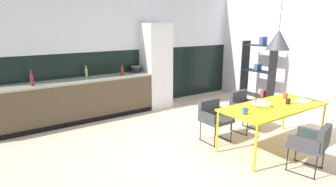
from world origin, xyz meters
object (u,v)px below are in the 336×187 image
(mug_wide_latte, at_px, (245,111))
(bottle_vinegar_dark, at_px, (32,80))
(armchair_head_of_table, at_px, (313,141))
(mug_glass_clear, at_px, (288,101))
(cooking_pot, at_px, (136,69))
(mug_short_terracotta, at_px, (285,96))
(bottle_oil_tall, at_px, (86,73))
(armchair_near_window, at_px, (214,115))
(fruit_bowl, at_px, (261,104))
(bottle_spice_small, at_px, (122,71))
(pendant_lamp_over_table_near, at_px, (278,40))
(armchair_far_side, at_px, (243,105))
(open_shelf_unit, at_px, (258,71))
(dining_table, at_px, (274,108))
(open_book, at_px, (303,100))
(refrigerator_column, at_px, (156,66))

(mug_wide_latte, height_order, bottle_vinegar_dark, bottle_vinegar_dark)
(armchair_head_of_table, distance_m, mug_glass_clear, 0.97)
(cooking_pot, distance_m, bottle_vinegar_dark, 2.40)
(mug_short_terracotta, bearing_deg, bottle_oil_tall, 128.87)
(armchair_near_window, height_order, fruit_bowl, fruit_bowl)
(bottle_oil_tall, bearing_deg, bottle_vinegar_dark, -167.28)
(cooking_pot, xyz_separation_m, bottle_oil_tall, (-1.24, -0.00, 0.03))
(mug_glass_clear, bearing_deg, bottle_spice_small, 115.54)
(armchair_head_of_table, bearing_deg, mug_wide_latte, 109.35)
(armchair_near_window, distance_m, mug_wide_latte, 0.90)
(mug_glass_clear, bearing_deg, mug_wide_latte, 177.65)
(bottle_spice_small, bearing_deg, mug_wide_latte, -81.05)
(armchair_head_of_table, distance_m, pendant_lamp_over_table_near, 1.64)
(armchair_far_side, height_order, armchair_near_window, armchair_far_side)
(cooking_pot, bearing_deg, mug_glass_clear, -72.61)
(armchair_near_window, relative_size, open_shelf_unit, 0.42)
(bottle_vinegar_dark, bearing_deg, armchair_far_side, -33.82)
(mug_short_terracotta, xyz_separation_m, pendant_lamp_over_table_near, (-0.55, -0.12, 1.03))
(armchair_far_side, bearing_deg, bottle_vinegar_dark, -38.66)
(bottle_spice_small, distance_m, bottle_vinegar_dark, 1.92)
(dining_table, height_order, cooking_pot, cooking_pot)
(open_book, bearing_deg, armchair_near_window, 145.41)
(armchair_head_of_table, xyz_separation_m, cooking_pot, (-0.56, 4.21, 0.52))
(cooking_pot, height_order, bottle_vinegar_dark, bottle_vinegar_dark)
(mug_glass_clear, height_order, mug_short_terracotta, mug_short_terracotta)
(mug_short_terracotta, distance_m, cooking_pot, 3.50)
(refrigerator_column, height_order, pendant_lamp_over_table_near, pendant_lamp_over_table_near)
(fruit_bowl, bearing_deg, cooking_pot, 99.93)
(mug_glass_clear, height_order, cooking_pot, cooking_pot)
(armchair_far_side, relative_size, armchair_head_of_table, 1.10)
(armchair_head_of_table, relative_size, mug_short_terracotta, 6.01)
(refrigerator_column, distance_m, open_book, 3.51)
(mug_wide_latte, distance_m, bottle_oil_tall, 3.65)
(open_book, distance_m, bottle_vinegar_dark, 5.05)
(bottle_oil_tall, xyz_separation_m, pendant_lamp_over_table_near, (2.04, -3.34, 0.81))
(armchair_far_side, xyz_separation_m, cooking_pot, (-1.03, 2.55, 0.48))
(dining_table, distance_m, mug_short_terracotta, 0.59)
(bottle_oil_tall, relative_size, pendant_lamp_over_table_near, 0.23)
(dining_table, bearing_deg, mug_short_terracotta, 16.40)
(dining_table, relative_size, armchair_far_side, 2.46)
(mug_wide_latte, bearing_deg, bottle_vinegar_dark, 127.52)
(refrigerator_column, relative_size, cooking_pot, 8.54)
(armchair_far_side, bearing_deg, armchair_head_of_table, 69.60)
(dining_table, distance_m, armchair_far_side, 0.89)
(mug_glass_clear, xyz_separation_m, cooking_pot, (-1.08, 3.45, 0.20))
(refrigerator_column, relative_size, mug_wide_latte, 16.63)
(armchair_near_window, relative_size, bottle_oil_tall, 2.75)
(armchair_near_window, bearing_deg, bottle_oil_tall, -60.81)
(armchair_far_side, distance_m, fruit_bowl, 0.92)
(mug_glass_clear, height_order, bottle_oil_tall, bottle_oil_tall)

